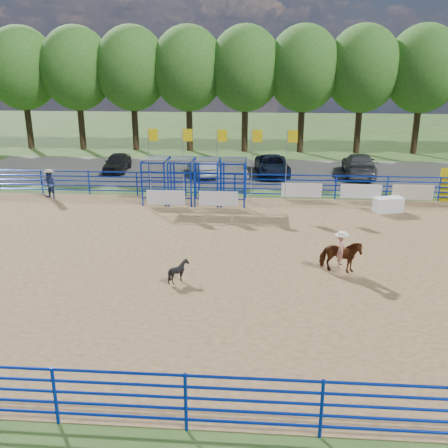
% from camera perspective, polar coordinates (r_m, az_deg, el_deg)
% --- Properties ---
extents(ground, '(120.00, 120.00, 0.00)m').
position_cam_1_polar(ground, '(20.88, -0.28, -4.25)').
color(ground, '#3C5B24').
rests_on(ground, ground).
extents(arena_dirt, '(30.00, 20.00, 0.02)m').
position_cam_1_polar(arena_dirt, '(20.87, -0.28, -4.23)').
color(arena_dirt, '#937349').
rests_on(arena_dirt, ground).
extents(gravel_strip, '(40.00, 10.00, 0.01)m').
position_cam_1_polar(gravel_strip, '(37.11, 1.83, 5.90)').
color(gravel_strip, '#66635B').
rests_on(gravel_strip, ground).
extents(announcer_table, '(1.68, 1.14, 0.82)m').
position_cam_1_polar(announcer_table, '(28.74, 18.23, 2.10)').
color(announcer_table, white).
rests_on(announcer_table, arena_dirt).
extents(horse_and_rider, '(1.71, 0.99, 2.33)m').
position_cam_1_polar(horse_and_rider, '(19.99, 13.18, -3.27)').
color(horse_and_rider, '#622F13').
rests_on(horse_and_rider, arena_dirt).
extents(calf, '(0.82, 0.74, 0.85)m').
position_cam_1_polar(calf, '(18.90, -5.20, -5.38)').
color(calf, black).
rests_on(calf, arena_dirt).
extents(spectator_cowboy, '(0.98, 0.87, 1.73)m').
position_cam_1_polar(spectator_cowboy, '(31.65, -19.28, 4.31)').
color(spectator_cowboy, navy).
rests_on(spectator_cowboy, arena_dirt).
extents(car_a, '(1.80, 4.02, 1.34)m').
position_cam_1_polar(car_a, '(38.19, -12.10, 6.89)').
color(car_a, black).
rests_on(car_a, gravel_strip).
extents(car_b, '(2.78, 4.23, 1.32)m').
position_cam_1_polar(car_b, '(35.97, -2.48, 6.57)').
color(car_b, '#979A9F').
rests_on(car_b, gravel_strip).
extents(car_c, '(2.66, 5.15, 1.39)m').
position_cam_1_polar(car_c, '(36.28, 5.53, 6.66)').
color(car_c, '#141C33').
rests_on(car_c, gravel_strip).
extents(car_d, '(2.72, 5.64, 1.58)m').
position_cam_1_polar(car_d, '(37.21, 15.17, 6.55)').
color(car_d, '#515153').
rests_on(car_d, gravel_strip).
extents(perimeter_fence, '(30.10, 20.10, 1.50)m').
position_cam_1_polar(perimeter_fence, '(20.60, -0.28, -2.33)').
color(perimeter_fence, '#0829B8').
rests_on(perimeter_fence, ground).
extents(chute_assembly, '(19.32, 2.41, 4.20)m').
position_cam_1_polar(chute_assembly, '(29.05, -2.63, 4.89)').
color(chute_assembly, '#0829B8').
rests_on(chute_assembly, ground).
extents(treeline, '(56.40, 6.40, 11.24)m').
position_cam_1_polar(treeline, '(45.23, 2.47, 17.76)').
color(treeline, '#3F2B19').
rests_on(treeline, ground).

